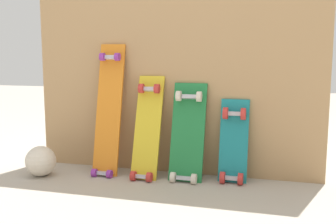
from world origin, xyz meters
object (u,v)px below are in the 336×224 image
(skateboard_yellow, at_px, (147,132))
(rubber_ball, at_px, (41,161))
(skateboard_green, at_px, (187,137))
(skateboard_teal, at_px, (233,146))
(skateboard_orange, at_px, (108,115))

(skateboard_yellow, bearing_deg, rubber_ball, -164.54)
(skateboard_green, xyz_separation_m, skateboard_teal, (0.28, 0.03, -0.04))
(skateboard_orange, height_order, skateboard_yellow, skateboard_orange)
(skateboard_orange, xyz_separation_m, rubber_ball, (-0.38, -0.19, -0.28))
(rubber_ball, bearing_deg, skateboard_yellow, 15.46)
(skateboard_yellow, xyz_separation_m, rubber_ball, (-0.65, -0.18, -0.18))
(skateboard_yellow, distance_m, skateboard_green, 0.26)
(skateboard_yellow, relative_size, skateboard_teal, 1.26)
(skateboard_green, height_order, rubber_ball, skateboard_green)
(skateboard_green, relative_size, rubber_ball, 3.42)
(rubber_ball, bearing_deg, skateboard_teal, 10.80)
(skateboard_yellow, xyz_separation_m, skateboard_teal, (0.53, 0.05, -0.06))
(skateboard_green, bearing_deg, rubber_ball, -167.73)
(skateboard_teal, relative_size, rubber_ball, 2.90)
(skateboard_orange, xyz_separation_m, skateboard_green, (0.52, 0.01, -0.12))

